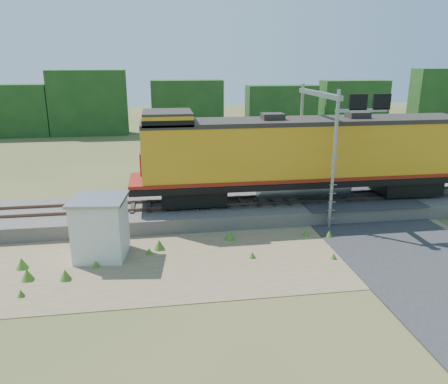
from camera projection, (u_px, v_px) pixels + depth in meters
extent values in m
plane|color=#475123|center=(265.00, 258.00, 20.39)|extent=(140.00, 140.00, 0.00)
cube|color=slate|center=(241.00, 208.00, 25.94)|extent=(70.00, 5.00, 0.80)
cube|color=brown|center=(243.00, 205.00, 25.12)|extent=(70.00, 0.10, 0.16)
cube|color=brown|center=(239.00, 197.00, 26.48)|extent=(70.00, 0.10, 0.16)
cube|color=#8C7754|center=(221.00, 256.00, 20.57)|extent=(26.00, 8.00, 0.03)
cube|color=#38383A|center=(353.00, 196.00, 26.82)|extent=(7.00, 5.20, 0.06)
cube|color=#38383A|center=(281.00, 155.00, 42.18)|extent=(7.00, 24.00, 0.08)
cube|color=#163C15|center=(194.00, 106.00, 55.37)|extent=(36.00, 3.00, 6.50)
cube|color=black|center=(193.00, 194.00, 25.24)|extent=(3.67, 2.34, 0.92)
cube|color=black|center=(405.00, 185.00, 27.14)|extent=(3.67, 2.34, 0.92)
cube|color=black|center=(304.00, 179.00, 26.00)|extent=(20.36, 3.05, 0.37)
cylinder|color=gray|center=(303.00, 187.00, 26.14)|extent=(5.60, 1.22, 1.22)
cube|color=orange|center=(305.00, 150.00, 25.49)|extent=(18.83, 2.95, 3.16)
cube|color=maroon|center=(304.00, 174.00, 25.91)|extent=(20.36, 3.11, 0.18)
cube|color=#28231E|center=(307.00, 121.00, 24.99)|extent=(18.83, 3.00, 0.24)
cube|color=orange|center=(167.00, 120.00, 23.78)|extent=(2.65, 2.95, 0.71)
cube|color=#28231E|center=(167.00, 112.00, 23.67)|extent=(2.65, 3.00, 0.12)
cube|color=black|center=(167.00, 120.00, 23.80)|extent=(2.70, 3.00, 0.36)
cube|color=maroon|center=(141.00, 161.00, 24.23)|extent=(0.10, 2.04, 1.22)
cube|color=#28231E|center=(273.00, 117.00, 24.63)|extent=(1.22, 1.02, 0.46)
cube|color=#28231E|center=(358.00, 116.00, 25.36)|extent=(1.22, 1.02, 0.46)
cube|color=silver|center=(101.00, 229.00, 20.20)|extent=(2.46, 2.46, 2.76)
cube|color=gray|center=(98.00, 199.00, 19.79)|extent=(2.70, 2.70, 0.13)
cylinder|color=gray|center=(334.00, 162.00, 22.95)|extent=(0.19, 0.19, 7.46)
cylinder|color=gray|center=(300.00, 143.00, 28.25)|extent=(0.19, 0.19, 7.46)
cube|color=gray|center=(319.00, 94.00, 24.64)|extent=(0.27, 6.20, 0.27)
cube|color=gray|center=(361.00, 110.00, 22.36)|extent=(2.77, 0.16, 0.16)
cube|color=black|center=(358.00, 102.00, 22.20)|extent=(0.96, 0.16, 0.80)
cube|color=black|center=(381.00, 102.00, 22.39)|extent=(0.96, 0.16, 0.80)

